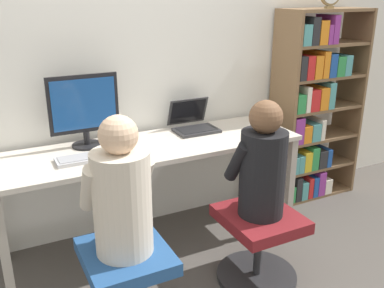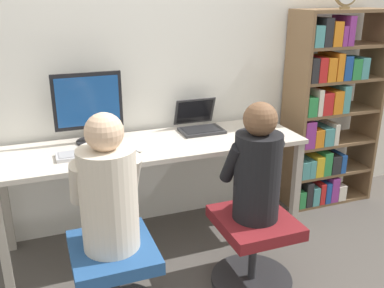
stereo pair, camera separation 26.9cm
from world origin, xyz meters
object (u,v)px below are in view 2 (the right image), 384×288
office_chair_right (253,245)px  person_at_laptop (257,168)px  laptop (199,124)px  person_at_monitor (108,190)px  desktop_monitor (88,107)px  bookshelf (326,113)px  keyboard (91,153)px  office_chair_left (115,277)px

office_chair_right → person_at_laptop: 0.50m
laptop → person_at_monitor: person_at_monitor is taller
desktop_monitor → person_at_monitor: 0.84m
bookshelf → desktop_monitor: bearing=178.6°
person_at_laptop → keyboard: bearing=145.3°
laptop → bookshelf: bookshelf is taller
person_at_monitor → person_at_laptop: bearing=0.4°
keyboard → bookshelf: bookshelf is taller
keyboard → person_at_laptop: (0.82, -0.57, 0.01)m
desktop_monitor → keyboard: 0.33m
office_chair_right → laptop: bearing=92.0°
keyboard → bookshelf: size_ratio=0.27×
laptop → office_chair_right: laptop is taller
bookshelf → office_chair_left: bearing=-157.3°
keyboard → bookshelf: (1.86, 0.19, 0.02)m
laptop → bookshelf: size_ratio=0.19×
laptop → keyboard: (-0.80, -0.23, -0.03)m
person_at_monitor → bookshelf: bookshelf is taller
desktop_monitor → keyboard: (-0.03, -0.24, -0.23)m
office_chair_left → office_chair_right: size_ratio=1.00×
office_chair_right → keyboard: bearing=145.0°
bookshelf → office_chair_right: bearing=-143.3°
person_at_laptop → laptop: bearing=92.0°
laptop → bookshelf: 1.06m
office_chair_left → bookshelf: bearing=22.7°
office_chair_left → keyboard: bearing=89.9°
desktop_monitor → office_chair_right: size_ratio=0.94×
desktop_monitor → bookshelf: size_ratio=0.30×
laptop → desktop_monitor: bearing=179.5°
desktop_monitor → person_at_laptop: bearing=-45.6°
desktop_monitor → office_chair_left: size_ratio=0.94×
office_chair_right → person_at_monitor: (-0.83, -0.00, 0.50)m
laptop → office_chair_left: size_ratio=0.61×
laptop → person_at_monitor: size_ratio=0.43×
office_chair_left → office_chair_right: bearing=0.4°
laptop → person_at_monitor: (-0.80, -0.81, -0.02)m
office_chair_left → laptop: bearing=45.5°
keyboard → office_chair_left: 0.76m
keyboard → office_chair_left: size_ratio=0.84×
laptop → person_at_laptop: person_at_laptop is taller
keyboard → office_chair_right: 1.12m
laptop → person_at_monitor: bearing=-134.7°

